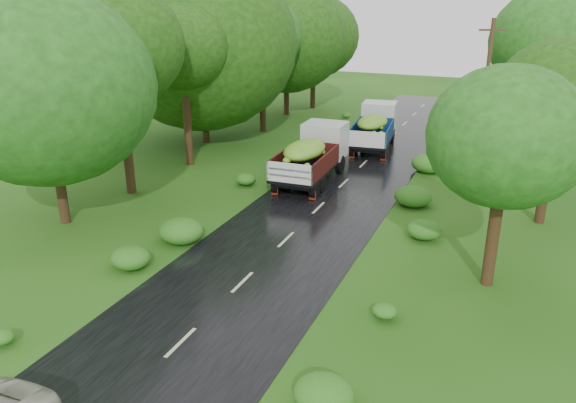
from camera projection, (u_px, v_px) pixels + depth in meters
The scene contains 9 objects.
ground at pixel (181, 343), 16.65m from camera, with size 120.00×120.00×0.00m, color #1B490F.
road at pixel (255, 270), 20.96m from camera, with size 6.50×80.00×0.02m, color black.
road_lines at pixel (266, 259), 21.82m from camera, with size 0.12×69.60×0.00m.
truck_near at pixel (313, 153), 30.44m from camera, with size 2.55×6.75×2.81m.
truck_far at pixel (375, 125), 36.86m from camera, with size 3.00×6.67×2.71m.
utility_pole at pixel (485, 93), 32.01m from camera, with size 1.40×0.67×8.44m.
trees_left at pixel (222, 46), 36.46m from camera, with size 7.02×33.48×9.01m.
trees_right at pixel (543, 70), 30.98m from camera, with size 5.10×32.37×8.54m.
shrubs at pixel (332, 189), 28.61m from camera, with size 11.90×44.00×0.70m.
Camera 1 is at (8.41, -11.77, 9.77)m, focal length 35.00 mm.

